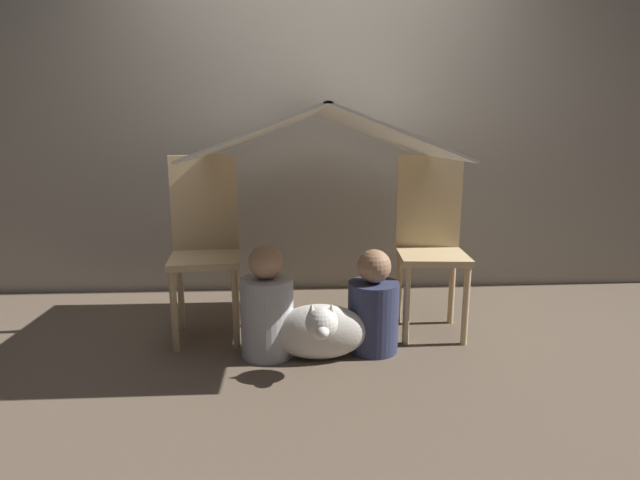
{
  "coord_description": "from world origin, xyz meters",
  "views": [
    {
      "loc": [
        -0.15,
        -2.56,
        1.13
      ],
      "look_at": [
        0.0,
        0.13,
        0.56
      ],
      "focal_mm": 28.0,
      "sensor_mm": 36.0,
      "label": 1
    }
  ],
  "objects_px": {
    "chair_right": "(430,238)",
    "person_second": "(373,308)",
    "person_front": "(267,309)",
    "dog": "(320,330)",
    "chair_left": "(205,240)"
  },
  "relations": [
    {
      "from": "person_front",
      "to": "person_second",
      "type": "bearing_deg",
      "value": 2.77
    },
    {
      "from": "chair_left",
      "to": "dog",
      "type": "distance_m",
      "value": 0.84
    },
    {
      "from": "chair_left",
      "to": "chair_right",
      "type": "relative_size",
      "value": 1.0
    },
    {
      "from": "chair_right",
      "to": "person_front",
      "type": "distance_m",
      "value": 1.03
    },
    {
      "from": "chair_left",
      "to": "person_second",
      "type": "distance_m",
      "value": 1.01
    },
    {
      "from": "person_front",
      "to": "dog",
      "type": "xyz_separation_m",
      "value": [
        0.27,
        -0.09,
        -0.09
      ]
    },
    {
      "from": "chair_left",
      "to": "chair_right",
      "type": "distance_m",
      "value": 1.28
    },
    {
      "from": "chair_right",
      "to": "person_front",
      "type": "height_order",
      "value": "chair_right"
    },
    {
      "from": "chair_left",
      "to": "person_second",
      "type": "bearing_deg",
      "value": -23.82
    },
    {
      "from": "chair_right",
      "to": "person_second",
      "type": "bearing_deg",
      "value": -137.3
    },
    {
      "from": "chair_right",
      "to": "dog",
      "type": "height_order",
      "value": "chair_right"
    },
    {
      "from": "person_front",
      "to": "person_second",
      "type": "xyz_separation_m",
      "value": [
        0.56,
        0.03,
        -0.02
      ]
    },
    {
      "from": "dog",
      "to": "chair_right",
      "type": "bearing_deg",
      "value": 31.9
    },
    {
      "from": "dog",
      "to": "chair_left",
      "type": "bearing_deg",
      "value": 146.68
    },
    {
      "from": "person_front",
      "to": "dog",
      "type": "distance_m",
      "value": 0.3
    }
  ]
}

